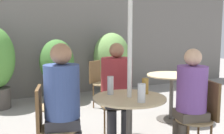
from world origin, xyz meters
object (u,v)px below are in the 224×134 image
(seated_person_1, at_px, (117,84))
(bistro_chair_1, at_px, (115,98))
(bistro_chair_4, at_px, (58,102))
(potted_plant_2, at_px, (112,59))
(bistro_chair_5, at_px, (99,79))
(bistro_chair_2, at_px, (49,121))
(beer_glass_1, at_px, (110,85))
(cafe_table_far, at_px, (172,86))
(cafe_table_near, at_px, (130,116))
(seated_person_0, at_px, (190,95))
(beer_glass_0, at_px, (145,86))
(beer_glass_2, at_px, (141,93))
(seated_person_2, at_px, (63,97))
(potted_plant_1, at_px, (57,66))
(bistro_chair_0, at_px, (202,112))

(seated_person_1, bearing_deg, bistro_chair_1, 90.00)
(bistro_chair_4, bearing_deg, potted_plant_2, -171.22)
(bistro_chair_5, xyz_separation_m, potted_plant_2, (0.64, 0.80, 0.27))
(bistro_chair_2, height_order, beer_glass_1, beer_glass_1)
(cafe_table_far, bearing_deg, cafe_table_near, -143.62)
(seated_person_0, bearing_deg, beer_glass_1, -99.80)
(bistro_chair_4, relative_size, seated_person_1, 0.69)
(bistro_chair_1, height_order, seated_person_0, seated_person_0)
(cafe_table_far, height_order, potted_plant_2, potted_plant_2)
(beer_glass_0, relative_size, beer_glass_2, 0.95)
(seated_person_0, bearing_deg, cafe_table_far, 164.90)
(potted_plant_2, bearing_deg, beer_glass_0, -109.18)
(bistro_chair_2, bearing_deg, beer_glass_1, -77.10)
(seated_person_2, bearing_deg, cafe_table_far, -52.48)
(bistro_chair_4, distance_m, seated_person_2, 0.74)
(bistro_chair_1, xyz_separation_m, bistro_chair_5, (0.35, 1.34, 0.00))
(bistro_chair_1, distance_m, potted_plant_1, 2.08)
(bistro_chair_0, relative_size, potted_plant_2, 0.63)
(bistro_chair_0, bearing_deg, potted_plant_2, -172.77)
(seated_person_1, height_order, beer_glass_2, seated_person_1)
(seated_person_1, distance_m, beer_glass_1, 0.53)
(cafe_table_far, xyz_separation_m, bistro_chair_1, (-1.06, -0.18, -0.02))
(bistro_chair_0, relative_size, seated_person_0, 0.71)
(seated_person_1, bearing_deg, potted_plant_1, 110.29)
(seated_person_2, height_order, beer_glass_2, seated_person_2)
(potted_plant_1, bearing_deg, cafe_table_near, -89.68)
(cafe_table_far, height_order, bistro_chair_2, bistro_chair_2)
(bistro_chair_4, distance_m, beer_glass_2, 1.23)
(bistro_chair_0, distance_m, seated_person_1, 1.03)
(bistro_chair_0, height_order, bistro_chair_5, same)
(seated_person_0, xyz_separation_m, seated_person_2, (-1.23, 0.34, 0.03))
(bistro_chair_4, distance_m, seated_person_1, 0.74)
(beer_glass_0, bearing_deg, seated_person_1, 94.34)
(beer_glass_2, relative_size, potted_plant_1, 0.14)
(seated_person_1, relative_size, beer_glass_0, 7.43)
(cafe_table_near, height_order, bistro_chair_0, bistro_chair_0)
(bistro_chair_5, relative_size, seated_person_2, 0.67)
(cafe_table_far, relative_size, bistro_chair_1, 0.90)
(seated_person_1, relative_size, beer_glass_2, 7.07)
(cafe_table_near, bearing_deg, beer_glass_2, -91.53)
(bistro_chair_4, bearing_deg, bistro_chair_5, -172.15)
(cafe_table_far, xyz_separation_m, beer_glass_2, (-1.28, -1.15, 0.26))
(bistro_chair_1, height_order, potted_plant_2, potted_plant_2)
(beer_glass_2, relative_size, potted_plant_2, 0.13)
(beer_glass_0, relative_size, potted_plant_1, 0.13)
(cafe_table_far, height_order, seated_person_2, seated_person_2)
(cafe_table_near, height_order, potted_plant_1, potted_plant_1)
(bistro_chair_5, height_order, beer_glass_2, beer_glass_2)
(bistro_chair_4, height_order, beer_glass_0, beer_glass_0)
(cafe_table_far, xyz_separation_m, seated_person_1, (-1.10, -0.32, 0.18))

